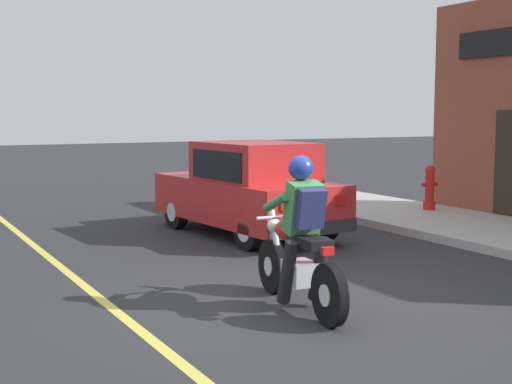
% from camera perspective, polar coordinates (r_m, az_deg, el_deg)
% --- Properties ---
extents(ground_plane, '(80.00, 80.00, 0.00)m').
position_cam_1_polar(ground_plane, '(7.72, 3.57, -9.08)').
color(ground_plane, '#2B2B2D').
extents(sidewalk_curb, '(2.60, 22.00, 0.14)m').
position_cam_1_polar(sidewalk_curb, '(13.17, 15.71, -2.53)').
color(sidewalk_curb, '#ADAAA3').
rests_on(sidewalk_curb, ground).
extents(lane_stripe, '(0.12, 19.80, 0.01)m').
position_cam_1_polar(lane_stripe, '(9.77, -15.15, -5.98)').
color(lane_stripe, '#D1C64C').
rests_on(lane_stripe, ground).
extents(motorcycle_with_rider, '(0.62, 2.02, 1.62)m').
position_cam_1_polar(motorcycle_with_rider, '(7.47, 3.52, -4.28)').
color(motorcycle_with_rider, black).
rests_on(motorcycle_with_rider, ground).
extents(car_hatchback, '(1.92, 3.89, 1.57)m').
position_cam_1_polar(car_hatchback, '(11.92, -0.60, 0.17)').
color(car_hatchback, black).
rests_on(car_hatchback, ground).
extents(fire_hydrant, '(0.36, 0.24, 0.88)m').
position_cam_1_polar(fire_hydrant, '(14.46, 13.72, 0.32)').
color(fire_hydrant, red).
rests_on(fire_hydrant, sidewalk_curb).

